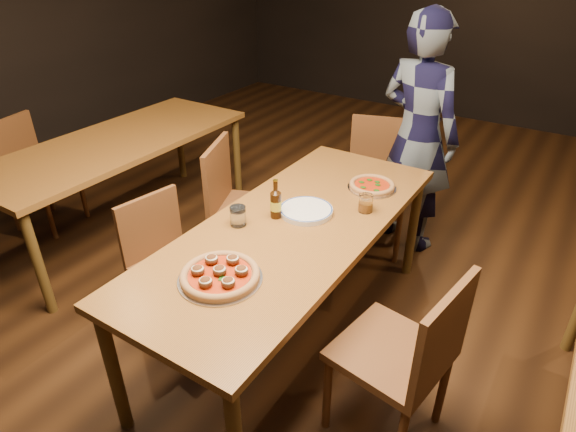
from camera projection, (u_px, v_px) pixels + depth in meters
The scene contains 15 objects.
ground at pixel (293, 333), 2.82m from camera, with size 9.00×9.00×0.00m, color black.
table_main at pixel (293, 236), 2.48m from camera, with size 0.80×2.00×0.75m.
table_left at pixel (118, 149), 3.49m from camera, with size 0.80×2.00×0.75m.
chair_main_nw at pixel (173, 266), 2.69m from camera, with size 0.39×0.39×0.83m, color brown, non-canonical shape.
chair_main_sw at pixel (250, 209), 3.14m from camera, with size 0.45×0.45×0.95m, color brown, non-canonical shape.
chair_main_e at pixel (391, 351), 2.07m from camera, with size 0.44×0.44×0.94m, color brown, non-canonical shape.
chair_end at pixel (376, 186), 3.41m from camera, with size 0.45×0.45×0.96m, color brown, non-canonical shape.
chair_nbr_left at pixel (40, 173), 3.68m from camera, with size 0.42×0.42×0.90m, color brown, non-canonical shape.
pizza_meatball at pixel (220, 275), 2.03m from camera, with size 0.36×0.36×0.07m.
pizza_margherita at pixel (372, 185), 2.78m from camera, with size 0.28×0.28×0.04m.
plate_stack at pixel (306, 211), 2.53m from camera, with size 0.28×0.28×0.03m, color white.
beer_bottle at pixel (276, 204), 2.46m from camera, with size 0.06×0.06×0.21m.
water_glass at pixel (238, 216), 2.41m from camera, with size 0.08×0.08×0.10m, color white.
amber_glass at pixel (366, 203), 2.53m from camera, with size 0.08×0.08×0.09m, color #A25712.
diner at pixel (418, 135), 3.30m from camera, with size 0.61×0.40×1.67m, color black.
Camera 1 is at (1.11, -1.77, 2.01)m, focal length 30.00 mm.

